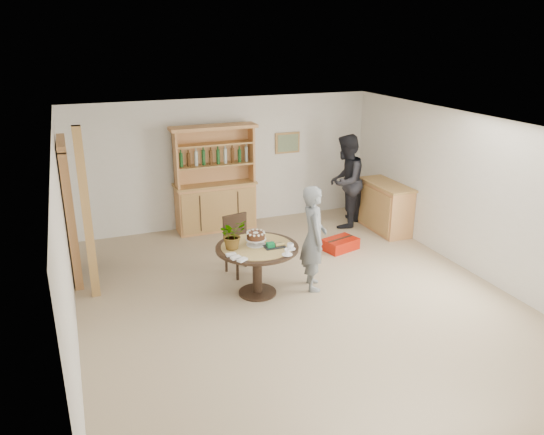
{
  "coord_description": "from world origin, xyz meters",
  "views": [
    {
      "loc": [
        -2.82,
        -6.25,
        3.68
      ],
      "look_at": [
        -0.12,
        0.69,
        1.05
      ],
      "focal_mm": 35.0,
      "sensor_mm": 36.0,
      "label": 1
    }
  ],
  "objects": [
    {
      "name": "pine_post",
      "position": [
        -2.7,
        1.2,
        1.25
      ],
      "size": [
        0.12,
        0.12,
        2.5
      ],
      "primitive_type": "cube",
      "color": "#B4864C",
      "rests_on": "ground"
    },
    {
      "name": "doorway",
      "position": [
        -2.93,
        2.0,
        1.11
      ],
      "size": [
        0.13,
        1.1,
        2.18
      ],
      "color": "black",
      "rests_on": "ground"
    },
    {
      "name": "room_shell",
      "position": [
        0.0,
        0.01,
        1.74
      ],
      "size": [
        6.04,
        7.04,
        2.52
      ],
      "color": "white",
      "rests_on": "ground"
    },
    {
      "name": "red_suitcase",
      "position": [
        1.47,
        1.43,
        0.1
      ],
      "size": [
        0.69,
        0.55,
        0.21
      ],
      "rotation": [
        0.0,
        0.0,
        0.27
      ],
      "color": "red",
      "rests_on": "ground"
    },
    {
      "name": "adult_person",
      "position": [
        2.13,
        2.51,
        0.91
      ],
      "size": [
        1.12,
        1.12,
        1.83
      ],
      "primitive_type": "imported",
      "rotation": [
        0.0,
        0.0,
        3.91
      ],
      "color": "black",
      "rests_on": "ground"
    },
    {
      "name": "coffee_cup_a",
      "position": [
        -0.07,
        0.11,
        0.8
      ],
      "size": [
        0.15,
        0.15,
        0.09
      ],
      "color": "white",
      "rests_on": "dining_table"
    },
    {
      "name": "hutch",
      "position": [
        -0.3,
        3.24,
        0.69
      ],
      "size": [
        1.62,
        0.54,
        2.04
      ],
      "color": "tan",
      "rests_on": "ground"
    },
    {
      "name": "coffee_cup_b",
      "position": [
        -0.19,
        -0.06,
        0.79
      ],
      "size": [
        0.15,
        0.15,
        0.08
      ],
      "color": "white",
      "rests_on": "dining_table"
    },
    {
      "name": "dining_table",
      "position": [
        -0.47,
        0.39,
        0.6
      ],
      "size": [
        1.2,
        1.2,
        0.76
      ],
      "color": "black",
      "rests_on": "ground"
    },
    {
      "name": "napkins",
      "position": [
        -0.88,
        0.07,
        0.77
      ],
      "size": [
        0.24,
        0.33,
        0.03
      ],
      "color": "white",
      "rests_on": "dining_table"
    },
    {
      "name": "gift_tray",
      "position": [
        -0.25,
        0.26,
        0.79
      ],
      "size": [
        0.3,
        0.2,
        0.08
      ],
      "color": "black",
      "rests_on": "dining_table"
    },
    {
      "name": "ground",
      "position": [
        0.0,
        0.0,
        0.0
      ],
      "size": [
        7.0,
        7.0,
        0.0
      ],
      "primitive_type": "plane",
      "color": "tan",
      "rests_on": "ground"
    },
    {
      "name": "dining_chair",
      "position": [
        -0.48,
        1.22,
        0.54
      ],
      "size": [
        0.5,
        0.5,
        0.95
      ],
      "rotation": [
        0.0,
        0.0,
        0.21
      ],
      "color": "black",
      "rests_on": "ground"
    },
    {
      "name": "birthday_cake",
      "position": [
        -0.47,
        0.44,
        0.88
      ],
      "size": [
        0.3,
        0.3,
        0.2
      ],
      "color": "white",
      "rests_on": "dining_table"
    },
    {
      "name": "teen_boy",
      "position": [
        0.38,
        0.29,
        0.8
      ],
      "size": [
        0.52,
        0.66,
        1.6
      ],
      "primitive_type": "imported",
      "rotation": [
        0.0,
        0.0,
        1.31
      ],
      "color": "slate",
      "rests_on": "ground"
    },
    {
      "name": "sideboard",
      "position": [
        2.74,
        2.0,
        0.47
      ],
      "size": [
        0.54,
        1.26,
        0.94
      ],
      "color": "tan",
      "rests_on": "ground"
    },
    {
      "name": "flower_vase",
      "position": [
        -0.82,
        0.44,
        0.97
      ],
      "size": [
        0.47,
        0.44,
        0.42
      ],
      "primitive_type": "imported",
      "rotation": [
        0.0,
        0.0,
        0.35
      ],
      "color": "#3F7233",
      "rests_on": "dining_table"
    }
  ]
}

